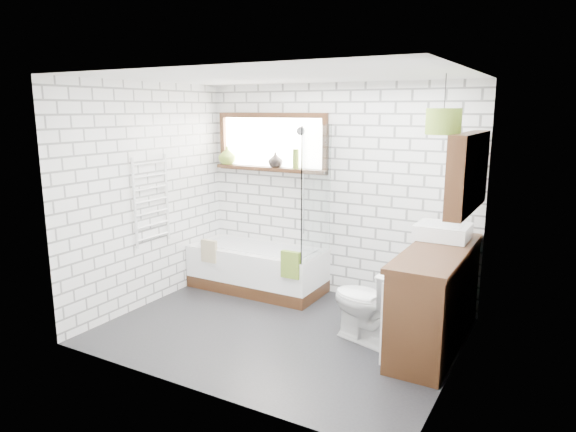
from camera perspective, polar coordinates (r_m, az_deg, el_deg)
The scene contains 22 objects.
floor at distance 5.34m, azimuth -0.98°, elevation -12.66°, with size 3.40×2.60×0.01m, color black.
ceiling at distance 4.87m, azimuth -1.08°, elevation 15.34°, with size 3.40×2.60×0.01m, color white.
wall_back at distance 6.09m, azimuth 5.20°, elevation 2.74°, with size 3.40×0.01×2.50m, color white.
wall_front at distance 3.91m, azimuth -10.76°, elevation -2.54°, with size 3.40×0.01×2.50m, color white.
wall_left at distance 5.98m, azimuth -15.27°, elevation 2.20°, with size 0.01×2.60×2.50m, color white.
wall_right at distance 4.36m, azimuth 18.69°, elevation -1.47°, with size 0.01×2.60×2.50m, color white.
window at distance 6.39m, azimuth -1.91°, elevation 8.17°, with size 1.52×0.16×0.68m, color black.
towel_radiator at distance 5.96m, azimuth -14.93°, elevation 1.70°, with size 0.06×0.52×1.00m, color white.
mirror_cabinet at distance 4.89m, azimuth 19.37°, elevation 4.63°, with size 0.16×1.20×0.70m, color black.
shower_riser at distance 6.21m, azimuth 1.67°, elevation 3.89°, with size 0.02×0.02×1.30m, color silver.
bathtub at distance 6.41m, azimuth -3.44°, elevation -5.82°, with size 1.65×0.73×0.54m, color white.
shower_screen at distance 5.78m, azimuth 3.19°, elevation 2.63°, with size 0.02×0.72×1.50m, color white.
towel_green at distance 5.70m, azimuth 0.29°, elevation -5.44°, with size 0.22×0.06×0.30m, color olive.
towel_beige at distance 6.31m, azimuth -8.76°, elevation -3.88°, with size 0.21×0.05×0.28m, color tan.
vanity at distance 5.07m, azimuth 16.10°, elevation -8.66°, with size 0.53×1.65×0.94m, color black.
basin at distance 5.31m, azimuth 16.83°, elevation -1.66°, with size 0.50×0.44×0.15m, color white.
tap at distance 5.26m, azimuth 18.57°, elevation -1.16°, with size 0.03×0.03×0.17m, color silver.
toilet at distance 5.02m, azimuth 8.99°, elevation -9.48°, with size 0.78×0.44×0.79m, color white.
vase_olive at distance 6.74m, azimuth -6.80°, elevation 6.53°, with size 0.22×0.22×0.23m, color olive.
vase_dark at distance 6.34m, azimuth -1.42°, elevation 6.09°, with size 0.18×0.18×0.19m, color black.
bottle at distance 6.20m, azimuth 0.86°, elevation 6.18°, with size 0.07×0.07×0.23m, color olive.
pendant at distance 4.67m, azimuth 16.89°, elevation 10.03°, with size 0.30×0.30×0.22m, color olive.
Camera 1 is at (2.46, -4.19, 2.20)m, focal length 32.00 mm.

